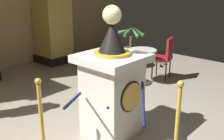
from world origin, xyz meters
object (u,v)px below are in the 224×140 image
(cafe_table, at_px, (142,62))
(stanchion_far, at_px, (176,135))
(stanchion_near, at_px, (42,130))
(potted_palm_right, at_px, (131,54))
(cafe_chair_red, at_px, (165,55))
(pedestal_clock, at_px, (112,87))

(cafe_table, bearing_deg, stanchion_far, -135.59)
(stanchion_near, distance_m, potted_palm_right, 4.06)
(stanchion_near, height_order, stanchion_far, stanchion_far)
(potted_palm_right, bearing_deg, cafe_chair_red, -100.91)
(stanchion_far, bearing_deg, pedestal_clock, 90.85)
(cafe_table, xyz_separation_m, cafe_chair_red, (0.57, -0.22, 0.09))
(stanchion_near, xyz_separation_m, potted_palm_right, (3.76, 1.54, -0.02))
(pedestal_clock, height_order, cafe_table, pedestal_clock)
(pedestal_clock, relative_size, cafe_chair_red, 1.93)
(stanchion_far, relative_size, potted_palm_right, 0.96)
(potted_palm_right, relative_size, cafe_table, 1.46)
(cafe_table, bearing_deg, stanchion_near, -168.26)
(stanchion_far, distance_m, cafe_chair_red, 3.07)
(potted_palm_right, xyz_separation_m, cafe_table, (-0.79, -0.92, 0.13))
(pedestal_clock, height_order, cafe_chair_red, pedestal_clock)
(pedestal_clock, bearing_deg, stanchion_far, -89.15)
(stanchion_near, bearing_deg, potted_palm_right, 22.25)
(pedestal_clock, distance_m, stanchion_near, 1.09)
(cafe_chair_red, bearing_deg, pedestal_clock, -164.97)
(stanchion_far, relative_size, cafe_chair_red, 1.11)
(cafe_chair_red, bearing_deg, stanchion_near, -173.64)
(potted_palm_right, height_order, cafe_chair_red, potted_palm_right)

